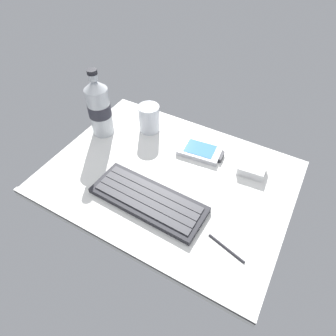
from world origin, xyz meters
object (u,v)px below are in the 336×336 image
object	(u,v)px
keyboard	(147,199)
charger_block	(252,169)
handheld_device	(200,151)
water_bottle	(99,107)
stylus_pen	(226,248)
juice_cup	(149,119)

from	to	relation	value
keyboard	charger_block	xyz separation A→B (cm)	(19.35, 22.32, 0.39)
handheld_device	charger_block	world-z (taller)	charger_block
water_bottle	stylus_pen	bearing A→B (deg)	-21.27
juice_cup	water_bottle	world-z (taller)	water_bottle
keyboard	charger_block	distance (cm)	29.54
keyboard	handheld_device	bearing A→B (deg)	79.75
handheld_device	juice_cup	world-z (taller)	juice_cup
stylus_pen	juice_cup	bearing A→B (deg)	158.78
charger_block	stylus_pen	size ratio (longest dim) A/B	0.74
handheld_device	stylus_pen	xyz separation A→B (cm)	(17.95, -24.95, -0.38)
keyboard	stylus_pen	distance (cm)	22.16
stylus_pen	water_bottle	bearing A→B (deg)	173.88
keyboard	stylus_pen	world-z (taller)	keyboard
charger_block	stylus_pen	xyz separation A→B (cm)	(2.67, -24.81, -0.85)
juice_cup	water_bottle	xyz separation A→B (cm)	(-11.85, -8.01, 5.10)
keyboard	charger_block	size ratio (longest dim) A/B	4.19
water_bottle	charger_block	distance (cm)	46.59
juice_cup	water_bottle	size ratio (longest dim) A/B	0.41
keyboard	charger_block	world-z (taller)	charger_block
water_bottle	stylus_pen	size ratio (longest dim) A/B	2.19
handheld_device	juice_cup	distance (cm)	18.75
keyboard	juice_cup	size ratio (longest dim) A/B	3.45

